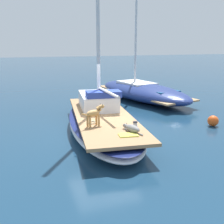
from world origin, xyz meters
The scene contains 11 objects.
ground_plane centered at (0.00, 0.00, 0.00)m, with size 120.00×120.00×0.00m, color navy.
sailboat_main centered at (0.00, 0.00, 0.34)m, with size 3.49×7.51×0.66m.
mast_main centered at (0.12, 0.75, 4.13)m, with size 0.14×2.27×7.70m.
cabin_house centered at (0.17, 1.11, 1.01)m, with size 1.69×2.40×0.84m.
dog_grey centered at (0.21, -2.21, 0.77)m, with size 0.40×0.94×0.22m.
dog_tan centered at (-0.71, -1.28, 1.08)m, with size 0.90×0.43×0.70m.
deck_winch centered at (0.46, -1.90, 0.76)m, with size 0.16×0.16×0.21m.
coiled_rope centered at (-0.70, -0.91, 0.68)m, with size 0.32×0.32×0.04m, color beige.
deck_towel centered at (-0.04, -2.50, 0.68)m, with size 0.56×0.36×0.03m, color #D8D14C.
moored_boat_starboard_side centered at (4.07, 4.89, 0.54)m, with size 4.14×7.97×8.11m.
mooring_buoy centered at (4.44, -0.87, 0.22)m, with size 0.44×0.44×0.44m, color #E55119.
Camera 1 is at (-3.09, -9.45, 3.30)m, focal length 43.57 mm.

